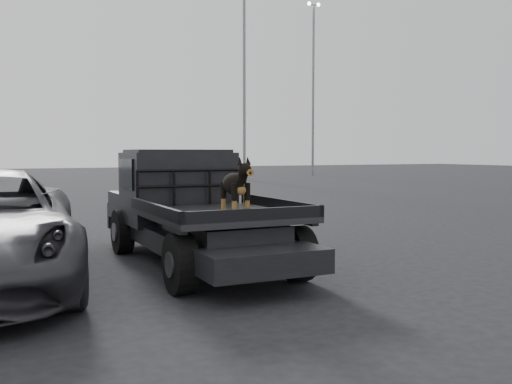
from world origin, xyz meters
name	(u,v)px	position (x,y,z in m)	size (l,w,h in m)	color
ground	(265,291)	(0.00, 0.00, 0.00)	(120.00, 120.00, 0.00)	black
flatbed_ute	(197,235)	(-0.17, 2.03, 0.46)	(2.00, 5.40, 0.92)	black
ute_cab	(177,175)	(-0.17, 2.98, 1.36)	(1.72, 1.30, 0.88)	black
headache_rack	(192,188)	(-0.17, 2.23, 1.20)	(1.80, 0.08, 0.55)	black
dog	(235,189)	(-0.25, 0.35, 1.29)	(0.32, 0.60, 0.74)	black
distant_car_b	(190,167)	(10.40, 32.69, 0.66)	(1.85, 4.56, 1.32)	#424347
floodlight_mid	(244,67)	(11.93, 26.67, 7.13)	(1.08, 0.28, 13.06)	slate
floodlight_far	(313,82)	(19.71, 31.10, 7.10)	(1.08, 0.28, 13.01)	slate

